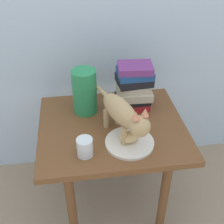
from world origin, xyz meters
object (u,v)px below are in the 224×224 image
bread_roll (129,137)px  candle_jar (85,148)px  green_vase (85,92)px  plate (130,143)px  book_stack (134,86)px  side_table (112,139)px  cat (124,114)px

bread_roll → candle_jar: bearing=-168.2°
candle_jar → green_vase: bearing=85.8°
plate → green_vase: (-0.18, 0.29, 0.11)m
book_stack → side_table: bearing=-133.0°
plate → candle_jar: size_ratio=2.59×
green_vase → book_stack: bearing=-0.3°
cat → bread_roll: bearing=-71.6°
side_table → book_stack: size_ratio=2.84×
bread_roll → green_vase: size_ratio=0.34×
cat → green_vase: bearing=123.2°
side_table → plate: 0.18m
bread_roll → candle_jar: (-0.20, -0.04, -0.00)m
book_stack → candle_jar: book_stack is taller
side_table → bread_roll: size_ratio=8.82×
side_table → candle_jar: (-0.14, -0.18, 0.13)m
side_table → plate: (0.06, -0.14, 0.10)m
side_table → plate: size_ratio=3.21×
plate → book_stack: 0.32m
bread_roll → book_stack: bearing=74.7°
green_vase → side_table: bearing=-50.4°
bread_roll → cat: bearing=108.4°
side_table → book_stack: 0.29m
book_stack → green_vase: book_stack is taller
cat → green_vase: green_vase is taller
plate → green_vase: bearing=121.7°
book_stack → cat: bearing=-111.8°
side_table → plate: plate is taller
plate → green_vase: size_ratio=0.95×
bread_roll → green_vase: bearing=121.0°
candle_jar → bread_roll: bearing=11.8°
bread_roll → candle_jar: 0.20m
cat → candle_jar: cat is taller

